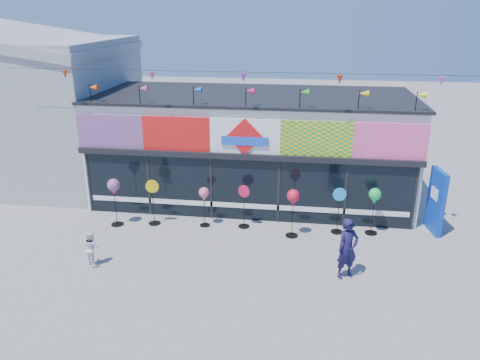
% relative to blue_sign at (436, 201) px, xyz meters
% --- Properties ---
extents(ground, '(80.00, 80.00, 0.00)m').
position_rel_blue_sign_xyz_m(ground, '(-6.49, -3.37, -1.10)').
color(ground, slate).
rests_on(ground, ground).
extents(kite_shop, '(16.00, 5.70, 5.31)m').
position_rel_blue_sign_xyz_m(kite_shop, '(-6.49, 2.57, 0.95)').
color(kite_shop, silver).
rests_on(kite_shop, ground).
extents(neighbour_building, '(8.18, 7.20, 6.87)m').
position_rel_blue_sign_xyz_m(neighbour_building, '(-16.49, 3.63, 2.10)').
color(neighbour_building, '#A4A6A9').
rests_on(neighbour_building, ground).
extents(blue_sign, '(0.33, 1.11, 2.19)m').
position_rel_blue_sign_xyz_m(blue_sign, '(0.00, 0.00, 0.00)').
color(blue_sign, '#0B37AC').
rests_on(blue_sign, ground).
extents(spinner_0, '(0.44, 0.44, 1.72)m').
position_rel_blue_sign_xyz_m(spinner_0, '(-10.89, -1.02, 0.28)').
color(spinner_0, black).
rests_on(spinner_0, ground).
extents(spinner_1, '(0.46, 0.42, 1.65)m').
position_rel_blue_sign_xyz_m(spinner_1, '(-9.61, -0.75, -0.23)').
color(spinner_1, black).
rests_on(spinner_1, ground).
extents(spinner_2, '(0.36, 0.36, 1.43)m').
position_rel_blue_sign_xyz_m(spinner_2, '(-7.81, -0.66, 0.05)').
color(spinner_2, black).
rests_on(spinner_2, ground).
extents(spinner_3, '(0.42, 0.39, 1.55)m').
position_rel_blue_sign_xyz_m(spinner_3, '(-6.44, -0.56, -0.28)').
color(spinner_3, black).
rests_on(spinner_3, ground).
extents(spinner_4, '(0.42, 0.42, 1.67)m').
position_rel_blue_sign_xyz_m(spinner_4, '(-4.75, -1.05, 0.24)').
color(spinner_4, black).
rests_on(spinner_4, ground).
extents(spinner_5, '(0.45, 0.41, 1.61)m').
position_rel_blue_sign_xyz_m(spinner_5, '(-3.24, -0.55, -0.25)').
color(spinner_5, black).
rests_on(spinner_5, ground).
extents(spinner_6, '(0.42, 0.42, 1.64)m').
position_rel_blue_sign_xyz_m(spinner_6, '(-2.09, -0.48, 0.21)').
color(spinner_6, black).
rests_on(spinner_6, ground).
extents(adult_man, '(0.78, 0.69, 1.78)m').
position_rel_blue_sign_xyz_m(adult_man, '(-3.16, -3.40, -0.21)').
color(adult_man, '#17123A').
rests_on(adult_man, ground).
extents(child, '(0.60, 0.57, 1.09)m').
position_rel_blue_sign_xyz_m(child, '(-10.55, -3.71, -0.56)').
color(child, white).
rests_on(child, ground).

